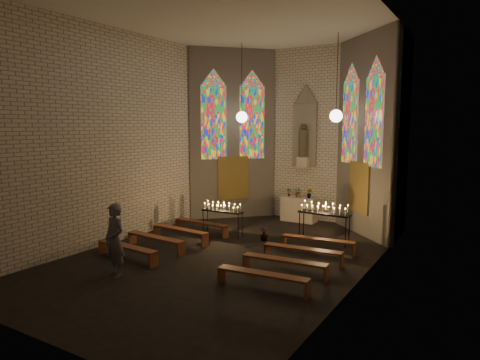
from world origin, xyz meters
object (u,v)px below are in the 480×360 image
Objects in this scene: altar at (299,209)px; visitor at (115,240)px; votive_stand_left at (222,209)px; votive_stand_right at (324,211)px; aisle_flower_pot at (264,234)px.

altar is 0.74× the size of visitor.
votive_stand_left is 0.89× the size of votive_stand_right.
altar is 3.32m from votive_stand_right.
visitor is at bearing -118.42° from votive_stand_right.
altar is at bearing 92.92° from aisle_flower_pot.
votive_stand_right reaches higher than altar.
votive_stand_right is at bearing 22.45° from aisle_flower_pot.
votive_stand_left is (-1.56, -0.19, 0.73)m from aisle_flower_pot.
votive_stand_right reaches higher than aisle_flower_pot.
votive_stand_left is (-1.39, -3.53, 0.47)m from altar.
aisle_flower_pot is at bearing -154.78° from votive_stand_right.
altar is 0.80× the size of votive_stand_right.
votive_stand_right is 0.92× the size of visitor.
altar is 3.83m from votive_stand_left.
votive_stand_right is (2.00, -2.59, 0.59)m from altar.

